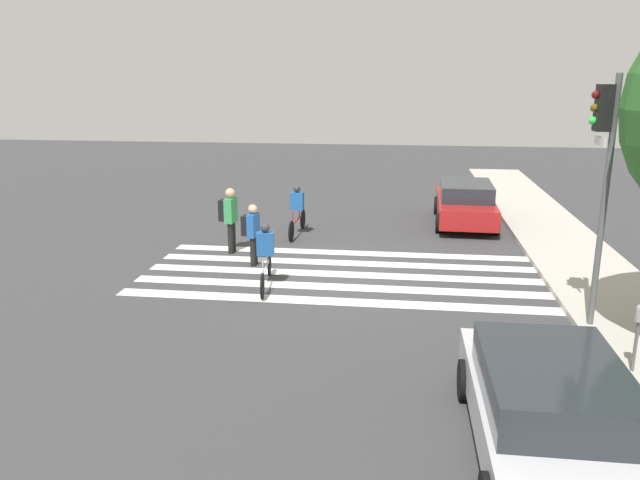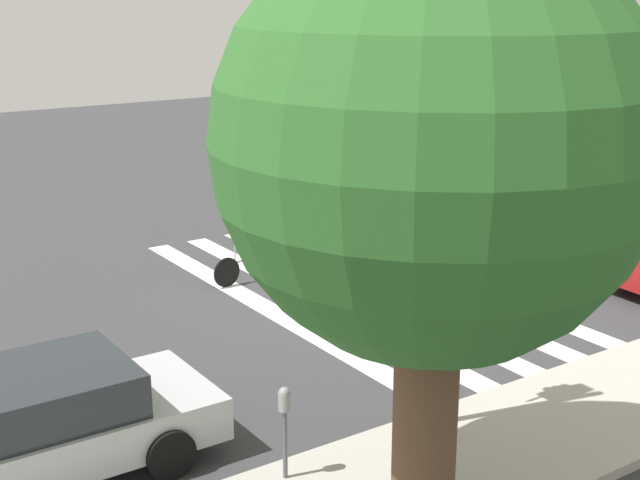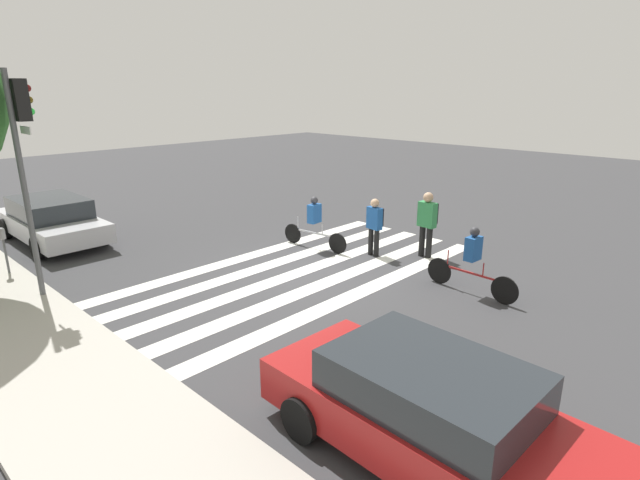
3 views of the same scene
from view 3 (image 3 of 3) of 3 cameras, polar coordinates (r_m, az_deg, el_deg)
ground_plane at (r=13.00m, az=-2.16°, el=-3.65°), size 60.00×60.00×0.00m
sidewalk_curb at (r=10.10m, az=-29.16°, el=-11.89°), size 36.00×2.50×0.14m
crosswalk_stripes at (r=13.00m, az=-2.16°, el=-3.63°), size 4.43×10.00×0.01m
traffic_light at (r=12.19m, az=-30.80°, el=9.42°), size 0.60×0.50×4.96m
parking_meter at (r=14.52m, az=-32.48°, el=-0.07°), size 0.15×0.15×1.32m
pedestrian_adult_yellow_jacket at (r=14.10m, az=6.30°, el=2.02°), size 0.48×0.42×1.65m
pedestrian_adult_tall_backpack at (r=14.18m, az=12.20°, el=2.33°), size 0.53×0.45×1.85m
cyclist_far_lane at (r=14.65m, az=-0.65°, el=2.28°), size 2.28×0.42×1.57m
cyclist_near_curb at (r=11.91m, az=17.01°, el=-1.98°), size 2.33×0.41×1.60m
car_parked_silver_sedan at (r=6.72m, az=12.32°, el=-18.52°), size 4.55×2.09×1.41m
car_parked_far_curb at (r=17.40m, az=-28.36°, el=2.07°), size 4.65×2.05×1.38m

